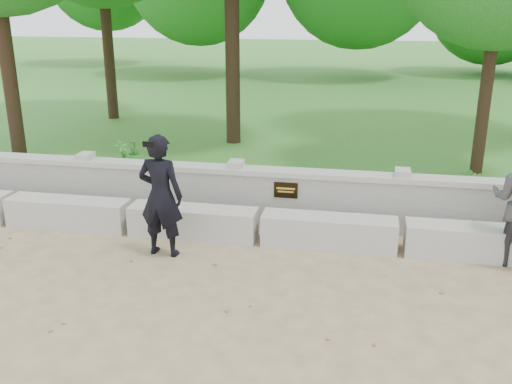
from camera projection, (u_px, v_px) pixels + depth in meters
The scene contains 9 objects.
ground at pixel (229, 305), 6.55m from camera, with size 80.00×80.00×0.00m, color tan.
lawn at pixel (324, 101), 19.56m from camera, with size 40.00×22.00×0.25m, color #386425.
concrete_bench at pixel (259, 227), 8.25m from camera, with size 11.90×0.45×0.45m.
parapet_wall at pixel (268, 196), 8.83m from camera, with size 12.50×0.35×0.90m.
man_main at pixel (161, 196), 7.64m from camera, with size 0.65×0.58×1.69m.
shrub_a at pixel (123, 155), 10.85m from camera, with size 0.31×0.21×0.60m, color #35802B.
shrub_b at pixel (476, 191), 8.90m from camera, with size 0.29×0.23×0.53m, color #35802B.
shrub_c at pixel (476, 190), 8.89m from camera, with size 0.49×0.43×0.55m, color #35802B.
shrub_d at pixel (135, 151), 11.20m from camera, with size 0.32×0.29×0.57m, color #35802B.
Camera 1 is at (1.40, -5.64, 3.30)m, focal length 40.00 mm.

